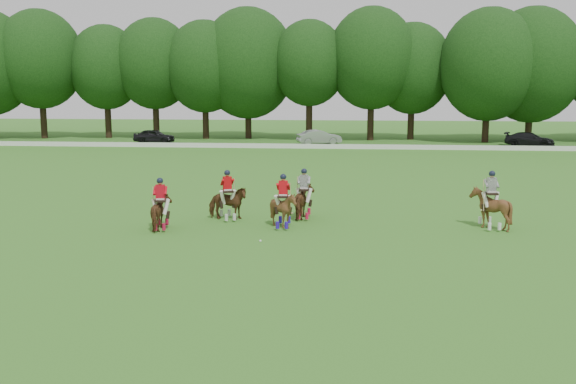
# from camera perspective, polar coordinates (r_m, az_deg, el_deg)

# --- Properties ---
(ground) EXTENTS (180.00, 180.00, 0.00)m
(ground) POSITION_cam_1_polar(r_m,az_deg,el_deg) (23.25, -5.87, -5.00)
(ground) COLOR #397521
(ground) RESTS_ON ground
(tree_line) EXTENTS (117.98, 14.32, 14.75)m
(tree_line) POSITION_cam_1_polar(r_m,az_deg,el_deg) (70.29, 2.17, 11.36)
(tree_line) COLOR black
(tree_line) RESTS_ON ground
(boundary_rail) EXTENTS (120.00, 0.10, 0.44)m
(boundary_rail) POSITION_cam_1_polar(r_m,az_deg,el_deg) (60.49, 1.29, 4.10)
(boundary_rail) COLOR white
(boundary_rail) RESTS_ON ground
(car_left) EXTENTS (4.26, 1.89, 1.43)m
(car_left) POSITION_cam_1_polar(r_m,az_deg,el_deg) (67.86, -11.80, 4.89)
(car_left) COLOR black
(car_left) RESTS_ON ground
(car_mid) EXTENTS (4.68, 2.89, 1.46)m
(car_mid) POSITION_cam_1_polar(r_m,az_deg,el_deg) (64.84, 2.78, 4.89)
(car_mid) COLOR #A6A5AB
(car_mid) RESTS_ON ground
(car_right) EXTENTS (5.01, 3.52, 1.35)m
(car_right) POSITION_cam_1_polar(r_m,az_deg,el_deg) (67.05, 20.68, 4.40)
(car_right) COLOR black
(car_right) RESTS_ON ground
(polo_red_a) EXTENTS (1.06, 1.75, 2.12)m
(polo_red_a) POSITION_cam_1_polar(r_m,az_deg,el_deg) (26.49, -11.24, -1.70)
(polo_red_a) COLOR #4A2E13
(polo_red_a) RESTS_ON ground
(polo_red_b) EXTENTS (1.82, 1.71, 2.19)m
(polo_red_b) POSITION_cam_1_polar(r_m,az_deg,el_deg) (27.99, -5.39, -0.93)
(polo_red_b) COLOR #4A2E13
(polo_red_b) RESTS_ON ground
(polo_red_c) EXTENTS (1.23, 1.38, 2.23)m
(polo_red_c) POSITION_cam_1_polar(r_m,az_deg,el_deg) (26.32, -0.42, -1.49)
(polo_red_c) COLOR #4A2E13
(polo_red_c) RESTS_ON ground
(polo_stripe_a) EXTENTS (1.10, 1.78, 2.21)m
(polo_stripe_a) POSITION_cam_1_polar(r_m,az_deg,el_deg) (28.18, 1.43, -0.78)
(polo_stripe_a) COLOR #4A2E13
(polo_stripe_a) RESTS_ON ground
(polo_stripe_b) EXTENTS (1.53, 1.68, 2.38)m
(polo_stripe_b) POSITION_cam_1_polar(r_m,az_deg,el_deg) (27.43, 17.54, -1.34)
(polo_stripe_b) COLOR #4A2E13
(polo_stripe_b) RESTS_ON ground
(polo_ball) EXTENTS (0.09, 0.09, 0.09)m
(polo_ball) POSITION_cam_1_polar(r_m,az_deg,el_deg) (24.06, -2.47, -4.36)
(polo_ball) COLOR white
(polo_ball) RESTS_ON ground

